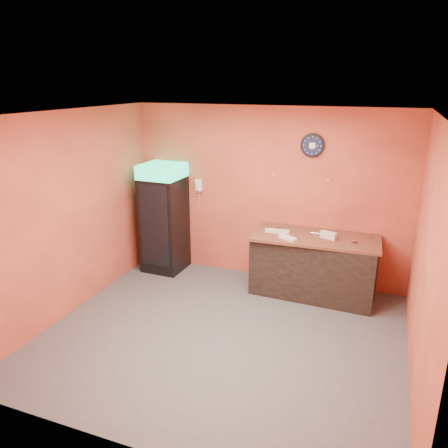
% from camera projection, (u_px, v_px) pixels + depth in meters
% --- Properties ---
extents(floor, '(4.50, 4.50, 0.00)m').
position_uv_depth(floor, '(222.00, 335.00, 5.68)').
color(floor, '#47474C').
rests_on(floor, ground).
extents(back_wall, '(4.50, 0.02, 2.80)m').
position_uv_depth(back_wall, '(267.00, 195.00, 7.02)').
color(back_wall, '#DD5D3E').
rests_on(back_wall, floor).
extents(left_wall, '(0.02, 4.00, 2.80)m').
position_uv_depth(left_wall, '(70.00, 215.00, 6.00)').
color(left_wall, '#DD5D3E').
rests_on(left_wall, floor).
extents(right_wall, '(0.02, 4.00, 2.80)m').
position_uv_depth(right_wall, '(426.00, 260.00, 4.49)').
color(right_wall, '#DD5D3E').
rests_on(right_wall, floor).
extents(ceiling, '(4.50, 4.00, 0.02)m').
position_uv_depth(ceiling, '(222.00, 114.00, 4.81)').
color(ceiling, white).
rests_on(ceiling, back_wall).
extents(beverage_cooler, '(0.67, 0.68, 1.85)m').
position_uv_depth(beverage_cooler, '(163.00, 220.00, 7.40)').
color(beverage_cooler, black).
rests_on(beverage_cooler, floor).
extents(prep_counter, '(1.85, 0.87, 0.91)m').
position_uv_depth(prep_counter, '(314.00, 266.00, 6.66)').
color(prep_counter, black).
rests_on(prep_counter, floor).
extents(wall_clock, '(0.35, 0.06, 0.35)m').
position_uv_depth(wall_clock, '(313.00, 145.00, 6.50)').
color(wall_clock, black).
rests_on(wall_clock, back_wall).
extents(wall_phone, '(0.11, 0.10, 0.20)m').
position_uv_depth(wall_phone, '(199.00, 185.00, 7.34)').
color(wall_phone, white).
rests_on(wall_phone, back_wall).
extents(butcher_paper, '(1.89, 0.97, 0.04)m').
position_uv_depth(butcher_paper, '(316.00, 237.00, 6.51)').
color(butcher_paper, brown).
rests_on(butcher_paper, prep_counter).
extents(sub_roll_stack, '(0.25, 0.16, 0.10)m').
position_uv_depth(sub_roll_stack, '(329.00, 235.00, 6.38)').
color(sub_roll_stack, beige).
rests_on(sub_roll_stack, butcher_paper).
extents(wrapped_sandwich_left, '(0.27, 0.14, 0.04)m').
position_uv_depth(wrapped_sandwich_left, '(274.00, 231.00, 6.67)').
color(wrapped_sandwich_left, silver).
rests_on(wrapped_sandwich_left, butcher_paper).
extents(wrapped_sandwich_mid, '(0.30, 0.24, 0.04)m').
position_uv_depth(wrapped_sandwich_mid, '(288.00, 238.00, 6.36)').
color(wrapped_sandwich_mid, silver).
rests_on(wrapped_sandwich_mid, butcher_paper).
extents(wrapped_sandwich_right, '(0.27, 0.16, 0.04)m').
position_uv_depth(wrapped_sandwich_right, '(281.00, 232.00, 6.63)').
color(wrapped_sandwich_right, silver).
rests_on(wrapped_sandwich_right, butcher_paper).
extents(kitchen_tool, '(0.06, 0.06, 0.06)m').
position_uv_depth(kitchen_tool, '(321.00, 233.00, 6.55)').
color(kitchen_tool, silver).
rests_on(kitchen_tool, butcher_paper).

